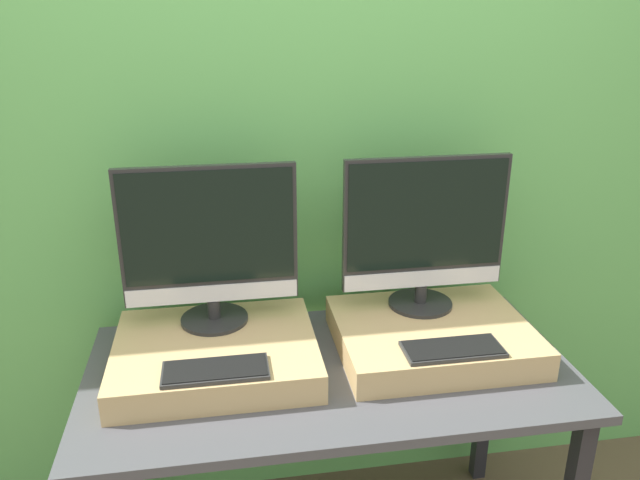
# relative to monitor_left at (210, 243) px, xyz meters

# --- Properties ---
(wall_back) EXTENTS (8.00, 0.04, 2.60)m
(wall_back) POSITION_rel_monitor_left_xyz_m (0.34, 0.26, 0.17)
(wall_back) COLOR #66B75B
(wall_back) RESTS_ON ground_plane
(workbench) EXTENTS (1.47, 0.74, 0.78)m
(workbench) POSITION_rel_monitor_left_xyz_m (0.34, -0.18, -0.44)
(workbench) COLOR #47474C
(workbench) RESTS_ON ground_plane
(wooden_riser_left) EXTENTS (0.60, 0.49, 0.09)m
(wooden_riser_left) POSITION_rel_monitor_left_xyz_m (0.00, -0.13, -0.31)
(wooden_riser_left) COLOR tan
(wooden_riser_left) RESTS_ON workbench
(monitor_left) EXTENTS (0.54, 0.21, 0.51)m
(monitor_left) POSITION_rel_monitor_left_xyz_m (0.00, 0.00, 0.00)
(monitor_left) COLOR #282828
(monitor_left) RESTS_ON wooden_riser_left
(keyboard_left) EXTENTS (0.29, 0.13, 0.01)m
(keyboard_left) POSITION_rel_monitor_left_xyz_m (0.00, -0.30, -0.26)
(keyboard_left) COLOR #2D2D2D
(keyboard_left) RESTS_ON wooden_riser_left
(wooden_riser_right) EXTENTS (0.60, 0.49, 0.09)m
(wooden_riser_right) POSITION_rel_monitor_left_xyz_m (0.68, -0.13, -0.31)
(wooden_riser_right) COLOR tan
(wooden_riser_right) RESTS_ON workbench
(monitor_right) EXTENTS (0.54, 0.21, 0.51)m
(monitor_right) POSITION_rel_monitor_left_xyz_m (0.68, 0.00, 0.00)
(monitor_right) COLOR #282828
(monitor_right) RESTS_ON wooden_riser_right
(keyboard_right) EXTENTS (0.29, 0.13, 0.01)m
(keyboard_right) POSITION_rel_monitor_left_xyz_m (0.68, -0.30, -0.26)
(keyboard_right) COLOR #2D2D2D
(keyboard_right) RESTS_ON wooden_riser_right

